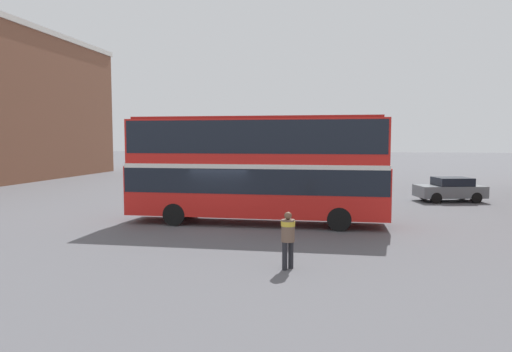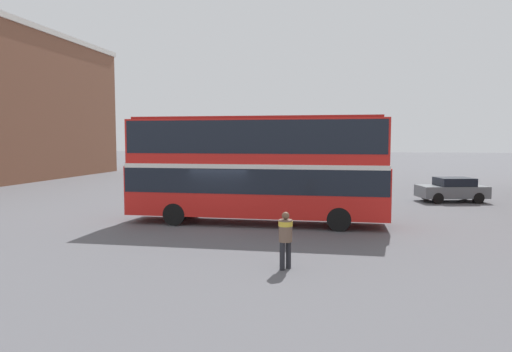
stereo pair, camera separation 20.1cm
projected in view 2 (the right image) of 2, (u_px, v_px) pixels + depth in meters
ground_plane at (223, 225)px, 20.27m from camera, size 240.00×240.00×0.00m
double_decker_bus at (256, 163)px, 20.32m from camera, size 11.52×2.73×4.77m
pedestrian_foreground at (285, 234)px, 13.22m from camera, size 0.58×0.58×1.69m
parked_car_kerb_near at (283, 181)px, 33.56m from camera, size 4.10×2.09×1.46m
parked_car_kerb_far at (177, 177)px, 36.05m from camera, size 4.03×2.14×1.66m
parked_car_side_street at (452, 189)px, 27.66m from camera, size 4.24×2.73×1.47m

